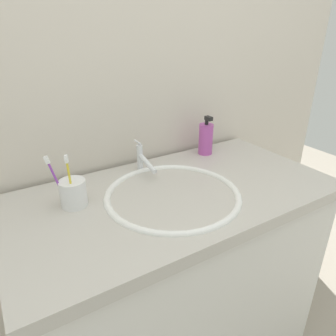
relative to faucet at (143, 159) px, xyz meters
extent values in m
cube|color=beige|center=(0.02, 0.13, 0.24)|extent=(2.35, 0.04, 2.40)
cube|color=silver|center=(0.02, -0.20, -0.53)|extent=(1.10, 0.56, 0.86)
cube|color=#BCB7AD|center=(0.02, -0.20, -0.08)|extent=(1.15, 0.59, 0.04)
ellipsoid|color=white|center=(0.00, -0.22, -0.10)|extent=(0.41, 0.41, 0.09)
torus|color=white|center=(0.00, -0.22, -0.05)|extent=(0.47, 0.47, 0.02)
cylinder|color=#595B60|center=(0.00, -0.22, -0.14)|extent=(0.03, 0.03, 0.01)
cylinder|color=silver|center=(0.00, 0.02, 0.00)|extent=(0.02, 0.02, 0.10)
cylinder|color=silver|center=(0.00, -0.04, 0.00)|extent=(0.02, 0.12, 0.05)
cylinder|color=silver|center=(0.00, 0.04, 0.06)|extent=(0.01, 0.05, 0.01)
cylinder|color=white|center=(-0.30, -0.11, -0.01)|extent=(0.08, 0.08, 0.09)
cylinder|color=purple|center=(-0.34, -0.10, 0.03)|extent=(0.05, 0.03, 0.16)
cube|color=white|center=(-0.36, -0.09, 0.11)|extent=(0.02, 0.02, 0.03)
cylinder|color=yellow|center=(-0.31, -0.13, 0.04)|extent=(0.02, 0.02, 0.17)
cube|color=white|center=(-0.31, -0.13, 0.12)|extent=(0.01, 0.02, 0.02)
cylinder|color=#B24CA5|center=(0.33, 0.02, 0.01)|extent=(0.06, 0.06, 0.14)
cylinder|color=black|center=(0.33, 0.02, 0.09)|extent=(0.02, 0.02, 0.02)
cube|color=black|center=(0.33, 0.01, 0.11)|extent=(0.02, 0.04, 0.02)
camera|label=1|loc=(-0.50, -1.00, 0.48)|focal=33.08mm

